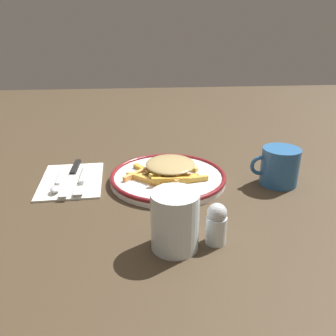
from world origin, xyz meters
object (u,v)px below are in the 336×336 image
(coffee_mug, at_px, (279,166))
(salt_shaker, at_px, (216,224))
(fries_heap, at_px, (168,168))
(knife, at_px, (73,174))
(fork, at_px, (82,179))
(napkin, at_px, (72,180))
(water_glass, at_px, (175,221))
(spoon, at_px, (57,183))
(plate, at_px, (168,177))

(coffee_mug, height_order, salt_shaker, coffee_mug)
(fries_heap, xyz_separation_m, knife, (0.24, -0.04, -0.02))
(fries_heap, relative_size, fork, 1.14)
(napkin, xyz_separation_m, fork, (-0.03, 0.01, 0.01))
(fork, distance_m, water_glass, 0.34)
(water_glass, bearing_deg, spoon, -45.41)
(knife, bearing_deg, spoon, 63.59)
(water_glass, xyz_separation_m, salt_shaker, (-0.07, -0.01, -0.01))
(coffee_mug, bearing_deg, napkin, -6.58)
(fork, bearing_deg, salt_shaker, 134.87)
(napkin, relative_size, fork, 1.16)
(napkin, xyz_separation_m, knife, (-0.00, -0.02, 0.01))
(fries_heap, height_order, napkin, fries_heap)
(plate, distance_m, salt_shaker, 0.27)
(fork, xyz_separation_m, water_glass, (-0.20, 0.28, 0.04))
(fork, bearing_deg, plate, 177.44)
(napkin, relative_size, spoon, 1.34)
(plate, distance_m, knife, 0.24)
(fork, height_order, salt_shaker, salt_shaker)
(plate, relative_size, water_glass, 2.72)
(coffee_mug, xyz_separation_m, salt_shaker, (0.20, 0.23, -0.01))
(knife, bearing_deg, coffee_mug, 171.28)
(fries_heap, distance_m, napkin, 0.24)
(fries_heap, bearing_deg, spoon, 3.40)
(knife, xyz_separation_m, coffee_mug, (-0.50, 0.08, 0.03))
(fries_heap, height_order, fork, fries_heap)
(coffee_mug, bearing_deg, fries_heap, -8.33)
(knife, height_order, water_glass, water_glass)
(napkin, xyz_separation_m, spoon, (0.03, 0.03, 0.01))
(plate, xyz_separation_m, fork, (0.21, -0.01, 0.00))
(plate, height_order, coffee_mug, coffee_mug)
(napkin, bearing_deg, knife, -91.23)
(fork, xyz_separation_m, knife, (0.03, -0.03, 0.00))
(fries_heap, height_order, spoon, fries_heap)
(coffee_mug, bearing_deg, spoon, -2.48)
(fries_heap, relative_size, spoon, 1.32)
(napkin, height_order, coffee_mug, coffee_mug)
(plate, xyz_separation_m, spoon, (0.26, 0.01, 0.00))
(fries_heap, xyz_separation_m, coffee_mug, (-0.26, 0.04, 0.01))
(water_glass, xyz_separation_m, coffee_mug, (-0.28, -0.23, -0.01))
(plate, bearing_deg, salt_shaker, 103.14)
(coffee_mug, bearing_deg, fork, -5.50)
(water_glass, distance_m, salt_shaker, 0.07)
(plate, relative_size, fries_heap, 1.41)
(fork, relative_size, knife, 0.84)
(fork, bearing_deg, spoon, 22.60)
(napkin, relative_size, knife, 0.97)
(napkin, distance_m, salt_shaker, 0.41)
(knife, height_order, spoon, spoon)
(knife, height_order, coffee_mug, coffee_mug)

